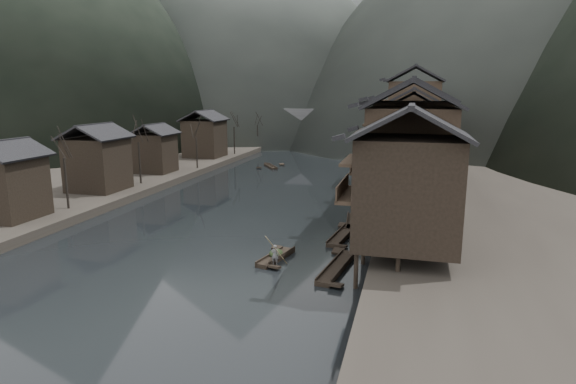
% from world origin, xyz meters
% --- Properties ---
extents(water, '(300.00, 300.00, 0.00)m').
position_xyz_m(water, '(0.00, 0.00, 0.00)').
color(water, black).
rests_on(water, ground).
extents(right_bank, '(40.00, 200.00, 1.80)m').
position_xyz_m(right_bank, '(35.00, 40.00, 0.90)').
color(right_bank, '#2D2823').
rests_on(right_bank, ground).
extents(left_bank, '(40.00, 200.00, 1.20)m').
position_xyz_m(left_bank, '(-35.00, 40.00, 0.60)').
color(left_bank, '#2D2823').
rests_on(left_bank, ground).
extents(stilt_houses, '(9.00, 67.60, 16.85)m').
position_xyz_m(stilt_houses, '(17.28, 19.56, 8.85)').
color(stilt_houses, black).
rests_on(stilt_houses, ground).
extents(left_houses, '(8.10, 53.20, 8.73)m').
position_xyz_m(left_houses, '(-20.50, 20.12, 5.66)').
color(left_houses, black).
rests_on(left_houses, left_bank).
extents(bare_trees, '(3.96, 74.88, 7.93)m').
position_xyz_m(bare_trees, '(-17.00, 24.20, 6.66)').
color(bare_trees, black).
rests_on(bare_trees, left_bank).
extents(moored_sampans, '(2.84, 62.53, 0.47)m').
position_xyz_m(moored_sampans, '(12.04, 21.14, 0.20)').
color(moored_sampans, black).
rests_on(moored_sampans, water).
extents(midriver_boats, '(15.60, 21.67, 0.45)m').
position_xyz_m(midriver_boats, '(1.09, 48.39, 0.20)').
color(midriver_boats, black).
rests_on(midriver_boats, water).
extents(stone_bridge, '(40.00, 6.00, 9.00)m').
position_xyz_m(stone_bridge, '(-0.00, 72.00, 5.11)').
color(stone_bridge, '#4C4C4F').
rests_on(stone_bridge, ground).
extents(hero_sampan, '(2.11, 5.12, 0.44)m').
position_xyz_m(hero_sampan, '(7.35, -6.29, 0.20)').
color(hero_sampan, black).
rests_on(hero_sampan, water).
extents(cargo_heap, '(1.12, 1.46, 0.67)m').
position_xyz_m(cargo_heap, '(7.29, -6.06, 0.77)').
color(cargo_heap, black).
rests_on(cargo_heap, hero_sampan).
extents(boatman, '(0.59, 0.39, 1.60)m').
position_xyz_m(boatman, '(7.76, -8.01, 1.24)').
color(boatman, slate).
rests_on(boatman, hero_sampan).
extents(bamboo_pole, '(1.26, 2.32, 3.04)m').
position_xyz_m(bamboo_pole, '(7.96, -8.01, 3.56)').
color(bamboo_pole, '#8C7A51').
rests_on(bamboo_pole, boatman).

